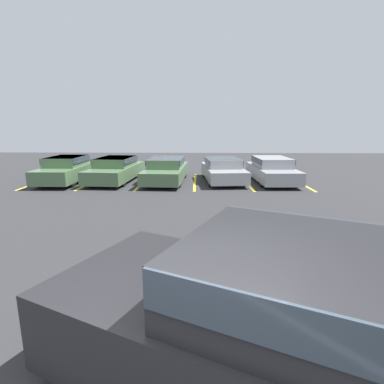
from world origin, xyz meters
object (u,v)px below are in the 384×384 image
(parked_sedan_a, at_px, (67,169))
(parked_sedan_c, at_px, (166,169))
(pickup_truck, at_px, (323,339))
(parked_sedan_b, at_px, (116,169))
(parked_sedan_e, at_px, (272,169))
(parked_sedan_d, at_px, (223,169))

(parked_sedan_a, relative_size, parked_sedan_c, 0.89)
(parked_sedan_a, bearing_deg, pickup_truck, 32.07)
(parked_sedan_b, relative_size, parked_sedan_c, 0.97)
(parked_sedan_a, xyz_separation_m, parked_sedan_c, (4.96, 0.25, -0.04))
(parked_sedan_a, height_order, parked_sedan_c, parked_sedan_a)
(parked_sedan_a, bearing_deg, parked_sedan_e, 91.44)
(parked_sedan_a, relative_size, parked_sedan_b, 0.92)
(pickup_truck, distance_m, parked_sedan_a, 14.51)
(parked_sedan_c, relative_size, parked_sedan_d, 1.08)
(parked_sedan_a, relative_size, parked_sedan_e, 0.95)
(parked_sedan_b, height_order, parked_sedan_e, parked_sedan_e)
(parked_sedan_d, bearing_deg, pickup_truck, -5.69)
(pickup_truck, bearing_deg, parked_sedan_d, 114.60)
(parked_sedan_d, bearing_deg, parked_sedan_c, -92.41)
(parked_sedan_d, height_order, parked_sedan_e, parked_sedan_e)
(pickup_truck, height_order, parked_sedan_c, pickup_truck)
(parked_sedan_b, distance_m, parked_sedan_c, 2.59)
(pickup_truck, relative_size, parked_sedan_d, 1.33)
(parked_sedan_d, bearing_deg, parked_sedan_a, -92.46)
(parked_sedan_a, distance_m, parked_sedan_e, 10.26)
(pickup_truck, xyz_separation_m, parked_sedan_c, (-2.78, 12.52, -0.22))
(parked_sedan_b, height_order, parked_sedan_d, parked_sedan_b)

